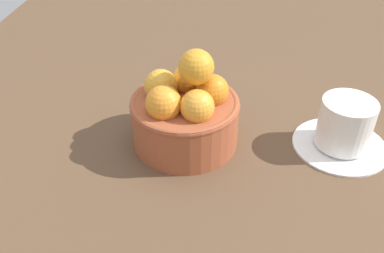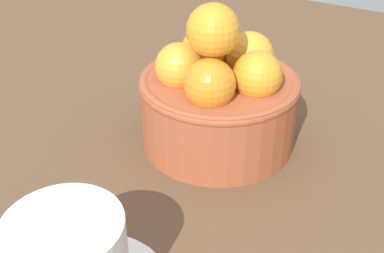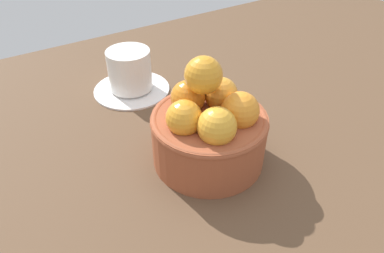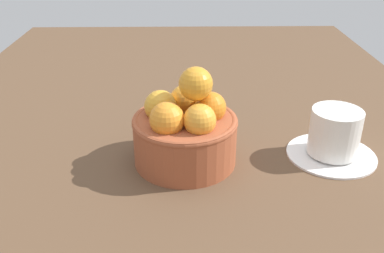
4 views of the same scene
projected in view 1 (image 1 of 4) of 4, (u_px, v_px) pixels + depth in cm
name	position (u px, v px, depth cm)	size (l,w,h in cm)	color
ground_plane	(185.00, 152.00, 59.05)	(153.78, 90.67, 4.03)	brown
terracotta_bowl	(185.00, 112.00, 54.94)	(14.32, 14.32, 13.82)	#9E4C2D
coffee_cup	(344.00, 128.00, 55.15)	(12.63, 12.63, 7.14)	white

